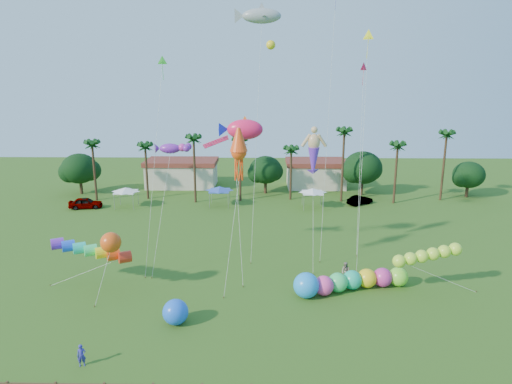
{
  "coord_description": "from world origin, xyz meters",
  "views": [
    {
      "loc": [
        0.68,
        -29.95,
        19.07
      ],
      "look_at": [
        0.0,
        10.0,
        9.0
      ],
      "focal_mm": 32.0,
      "sensor_mm": 36.0,
      "label": 1
    }
  ],
  "objects_px": {
    "car_b": "(360,200)",
    "caterpillar_inflatable": "(347,281)",
    "spectator_b": "(346,272)",
    "blue_ball": "(175,312)",
    "car_a": "(86,203)",
    "spectator_a": "(81,355)"
  },
  "relations": [
    {
      "from": "car_a",
      "to": "caterpillar_inflatable",
      "type": "height_order",
      "value": "caterpillar_inflatable"
    },
    {
      "from": "car_a",
      "to": "spectator_a",
      "type": "bearing_deg",
      "value": -169.12
    },
    {
      "from": "car_a",
      "to": "blue_ball",
      "type": "relative_size",
      "value": 2.35
    },
    {
      "from": "caterpillar_inflatable",
      "to": "blue_ball",
      "type": "bearing_deg",
      "value": -174.31
    },
    {
      "from": "car_a",
      "to": "car_b",
      "type": "xyz_separation_m",
      "value": [
        41.48,
        2.79,
        -0.12
      ]
    },
    {
      "from": "car_b",
      "to": "blue_ball",
      "type": "bearing_deg",
      "value": 114.3
    },
    {
      "from": "car_b",
      "to": "blue_ball",
      "type": "height_order",
      "value": "blue_ball"
    },
    {
      "from": "spectator_b",
      "to": "blue_ball",
      "type": "xyz_separation_m",
      "value": [
        -14.87,
        -8.19,
        0.09
      ]
    },
    {
      "from": "car_a",
      "to": "spectator_a",
      "type": "relative_size",
      "value": 3.04
    },
    {
      "from": "caterpillar_inflatable",
      "to": "blue_ball",
      "type": "relative_size",
      "value": 5.46
    },
    {
      "from": "car_b",
      "to": "caterpillar_inflatable",
      "type": "bearing_deg",
      "value": 132.19
    },
    {
      "from": "caterpillar_inflatable",
      "to": "spectator_a",
      "type": "bearing_deg",
      "value": -166.51
    },
    {
      "from": "spectator_a",
      "to": "car_a",
      "type": "bearing_deg",
      "value": 91.52
    },
    {
      "from": "spectator_b",
      "to": "caterpillar_inflatable",
      "type": "height_order",
      "value": "caterpillar_inflatable"
    },
    {
      "from": "spectator_a",
      "to": "caterpillar_inflatable",
      "type": "distance_m",
      "value": 23.05
    },
    {
      "from": "spectator_a",
      "to": "blue_ball",
      "type": "relative_size",
      "value": 0.77
    },
    {
      "from": "blue_ball",
      "to": "caterpillar_inflatable",
      "type": "bearing_deg",
      "value": 22.21
    },
    {
      "from": "spectator_a",
      "to": "caterpillar_inflatable",
      "type": "bearing_deg",
      "value": 10.98
    },
    {
      "from": "caterpillar_inflatable",
      "to": "blue_ball",
      "type": "height_order",
      "value": "caterpillar_inflatable"
    },
    {
      "from": "car_b",
      "to": "spectator_a",
      "type": "relative_size",
      "value": 2.68
    },
    {
      "from": "car_b",
      "to": "blue_ball",
      "type": "distance_m",
      "value": 41.63
    },
    {
      "from": "car_a",
      "to": "spectator_b",
      "type": "bearing_deg",
      "value": -135.0
    }
  ]
}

